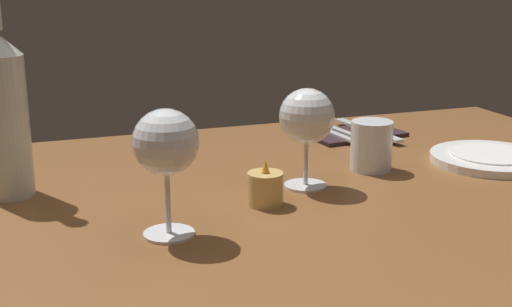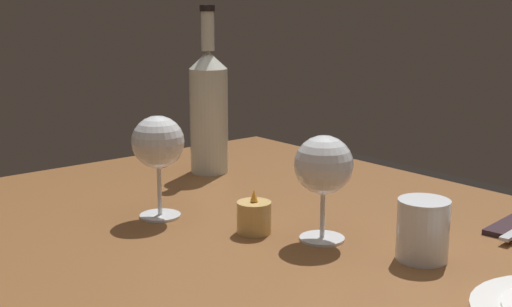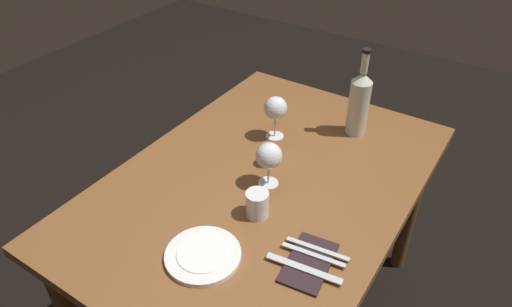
{
  "view_description": "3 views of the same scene",
  "coord_description": "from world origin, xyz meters",
  "px_view_note": "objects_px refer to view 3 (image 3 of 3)",
  "views": [
    {
      "loc": [
        -0.4,
        -0.91,
        1.08
      ],
      "look_at": [
        -0.07,
        0.03,
        0.8
      ],
      "focal_mm": 48.47,
      "sensor_mm": 36.0,
      "label": 1
    },
    {
      "loc": [
        0.68,
        -0.65,
        1.08
      ],
      "look_at": [
        -0.06,
        -0.04,
        0.87
      ],
      "focal_mm": 48.0,
      "sensor_mm": 36.0,
      "label": 2
    },
    {
      "loc": [
        1.0,
        0.62,
        1.71
      ],
      "look_at": [
        0.01,
        -0.03,
        0.83
      ],
      "focal_mm": 32.58,
      "sensor_mm": 36.0,
      "label": 3
    }
  ],
  "objects_px": {
    "wine_glass_right": "(269,157)",
    "wine_bottle": "(359,102)",
    "fork_outer": "(318,249)",
    "votive_candle": "(268,159)",
    "wine_glass_left": "(276,109)",
    "dinner_plate": "(203,255)",
    "folded_napkin": "(309,263)",
    "fork_inner": "(313,255)",
    "water_tumbler": "(257,205)",
    "table_knife": "(304,268)"
  },
  "relations": [
    {
      "from": "wine_bottle",
      "to": "fork_outer",
      "type": "bearing_deg",
      "value": 14.11
    },
    {
      "from": "wine_bottle",
      "to": "fork_outer",
      "type": "distance_m",
      "value": 0.64
    },
    {
      "from": "votive_candle",
      "to": "folded_napkin",
      "type": "distance_m",
      "value": 0.45
    },
    {
      "from": "wine_glass_left",
      "to": "fork_inner",
      "type": "distance_m",
      "value": 0.6
    },
    {
      "from": "wine_glass_right",
      "to": "dinner_plate",
      "type": "bearing_deg",
      "value": 2.46
    },
    {
      "from": "wine_glass_left",
      "to": "fork_outer",
      "type": "height_order",
      "value": "wine_glass_left"
    },
    {
      "from": "votive_candle",
      "to": "fork_inner",
      "type": "relative_size",
      "value": 0.37
    },
    {
      "from": "water_tumbler",
      "to": "table_knife",
      "type": "height_order",
      "value": "water_tumbler"
    },
    {
      "from": "table_knife",
      "to": "fork_outer",
      "type": "bearing_deg",
      "value": 180.0
    },
    {
      "from": "wine_glass_right",
      "to": "dinner_plate",
      "type": "distance_m",
      "value": 0.37
    },
    {
      "from": "folded_napkin",
      "to": "fork_outer",
      "type": "relative_size",
      "value": 1.12
    },
    {
      "from": "wine_bottle",
      "to": "water_tumbler",
      "type": "relative_size",
      "value": 4.0
    },
    {
      "from": "fork_outer",
      "to": "votive_candle",
      "type": "bearing_deg",
      "value": -129.01
    },
    {
      "from": "votive_candle",
      "to": "table_knife",
      "type": "xyz_separation_m",
      "value": [
        0.34,
        0.32,
        -0.01
      ]
    },
    {
      "from": "wine_bottle",
      "to": "water_tumbler",
      "type": "bearing_deg",
      "value": -6.45
    },
    {
      "from": "fork_inner",
      "to": "fork_outer",
      "type": "distance_m",
      "value": 0.02
    },
    {
      "from": "wine_glass_right",
      "to": "folded_napkin",
      "type": "distance_m",
      "value": 0.36
    },
    {
      "from": "wine_bottle",
      "to": "table_knife",
      "type": "xyz_separation_m",
      "value": [
        0.69,
        0.15,
        -0.12
      ]
    },
    {
      "from": "wine_glass_right",
      "to": "fork_inner",
      "type": "bearing_deg",
      "value": 53.31
    },
    {
      "from": "water_tumbler",
      "to": "wine_glass_left",
      "type": "bearing_deg",
      "value": -155.97
    },
    {
      "from": "folded_napkin",
      "to": "fork_inner",
      "type": "height_order",
      "value": "fork_inner"
    },
    {
      "from": "wine_bottle",
      "to": "fork_outer",
      "type": "height_order",
      "value": "wine_bottle"
    },
    {
      "from": "wine_glass_left",
      "to": "wine_bottle",
      "type": "bearing_deg",
      "value": 128.86
    },
    {
      "from": "dinner_plate",
      "to": "votive_candle",
      "type": "bearing_deg",
      "value": -170.9
    },
    {
      "from": "fork_inner",
      "to": "fork_outer",
      "type": "bearing_deg",
      "value": 180.0
    },
    {
      "from": "wine_glass_right",
      "to": "fork_outer",
      "type": "distance_m",
      "value": 0.33
    },
    {
      "from": "fork_outer",
      "to": "table_knife",
      "type": "relative_size",
      "value": 0.86
    },
    {
      "from": "wine_bottle",
      "to": "votive_candle",
      "type": "distance_m",
      "value": 0.4
    },
    {
      "from": "dinner_plate",
      "to": "fork_inner",
      "type": "xyz_separation_m",
      "value": [
        -0.16,
        0.25,
        0.0
      ]
    },
    {
      "from": "dinner_plate",
      "to": "wine_glass_left",
      "type": "bearing_deg",
      "value": -167.05
    },
    {
      "from": "water_tumbler",
      "to": "folded_napkin",
      "type": "relative_size",
      "value": 0.41
    },
    {
      "from": "folded_napkin",
      "to": "fork_outer",
      "type": "distance_m",
      "value": 0.05
    },
    {
      "from": "votive_candle",
      "to": "wine_bottle",
      "type": "bearing_deg",
      "value": 154.01
    },
    {
      "from": "fork_outer",
      "to": "table_knife",
      "type": "height_order",
      "value": "same"
    },
    {
      "from": "wine_glass_right",
      "to": "wine_bottle",
      "type": "relative_size",
      "value": 0.47
    },
    {
      "from": "fork_inner",
      "to": "wine_bottle",
      "type": "bearing_deg",
      "value": -166.42
    },
    {
      "from": "folded_napkin",
      "to": "fork_inner",
      "type": "xyz_separation_m",
      "value": [
        -0.02,
        0.0,
        0.01
      ]
    },
    {
      "from": "fork_outer",
      "to": "table_knife",
      "type": "distance_m",
      "value": 0.08
    },
    {
      "from": "water_tumbler",
      "to": "fork_inner",
      "type": "xyz_separation_m",
      "value": [
        0.06,
        0.22,
        -0.03
      ]
    },
    {
      "from": "dinner_plate",
      "to": "wine_bottle",
      "type": "bearing_deg",
      "value": 172.98
    },
    {
      "from": "folded_napkin",
      "to": "fork_inner",
      "type": "relative_size",
      "value": 1.12
    },
    {
      "from": "folded_napkin",
      "to": "table_knife",
      "type": "distance_m",
      "value": 0.03
    },
    {
      "from": "wine_bottle",
      "to": "folded_napkin",
      "type": "height_order",
      "value": "wine_bottle"
    },
    {
      "from": "wine_glass_left",
      "to": "folded_napkin",
      "type": "distance_m",
      "value": 0.62
    },
    {
      "from": "table_knife",
      "to": "folded_napkin",
      "type": "bearing_deg",
      "value": 180.0
    },
    {
      "from": "votive_candle",
      "to": "wine_glass_left",
      "type": "bearing_deg",
      "value": -156.76
    },
    {
      "from": "fork_outer",
      "to": "wine_glass_right",
      "type": "bearing_deg",
      "value": -123.07
    },
    {
      "from": "dinner_plate",
      "to": "fork_outer",
      "type": "height_order",
      "value": "dinner_plate"
    },
    {
      "from": "wine_glass_right",
      "to": "table_knife",
      "type": "height_order",
      "value": "wine_glass_right"
    },
    {
      "from": "folded_napkin",
      "to": "fork_inner",
      "type": "bearing_deg",
      "value": 180.0
    }
  ]
}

